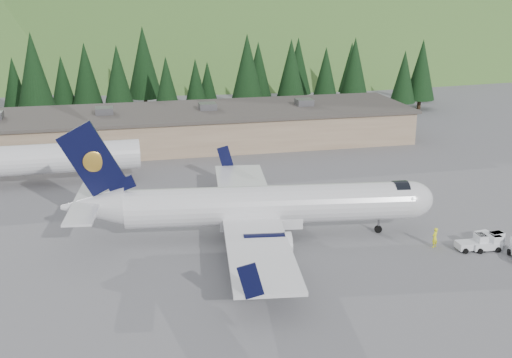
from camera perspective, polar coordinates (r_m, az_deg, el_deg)
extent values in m
plane|color=slate|center=(61.85, 1.26, -5.16)|extent=(600.00, 600.00, 0.00)
cylinder|color=white|center=(60.67, 1.28, -2.29)|extent=(27.31, 7.05, 3.63)
ellipsoid|color=white|center=(63.67, 13.46, -1.82)|extent=(5.15, 4.21, 3.63)
cylinder|color=black|center=(63.23, 12.66, -1.48)|extent=(1.72, 3.14, 3.00)
cone|color=white|center=(60.86, -14.28, -2.39)|extent=(6.21, 4.34, 3.63)
cube|color=white|center=(61.10, 0.37, -3.67)|extent=(8.06, 4.05, 0.97)
cube|color=white|center=(60.81, -0.54, -3.21)|extent=(9.45, 33.27, 0.34)
cube|color=black|center=(75.94, -2.76, 1.98)|extent=(1.96, 0.39, 2.78)
cube|color=black|center=(45.16, -0.49, -9.06)|extent=(1.96, 0.39, 2.78)
cylinder|color=black|center=(66.42, -0.15, -2.15)|extent=(4.31, 2.72, 2.22)
cylinder|color=white|center=(66.61, 1.43, -2.10)|extent=(0.88, 2.41, 2.36)
cube|color=white|center=(66.24, -0.15, -1.72)|extent=(2.14, 0.51, 0.87)
cylinder|color=black|center=(56.03, 0.98, -5.96)|extent=(4.31, 2.72, 2.22)
cylinder|color=white|center=(56.26, 2.84, -5.88)|extent=(0.88, 2.41, 2.36)
cube|color=white|center=(55.82, 0.98, -5.46)|extent=(2.14, 0.51, 0.87)
cube|color=black|center=(59.50, -14.41, 1.72)|extent=(5.96, 1.05, 7.10)
ellipsoid|color=gold|center=(59.71, -14.19, 1.60)|extent=(1.92, 0.42, 1.91)
ellipsoid|color=gold|center=(59.34, -14.24, 1.50)|extent=(1.92, 0.42, 1.91)
cube|color=black|center=(59.87, -11.86, -0.52)|extent=(2.68, 0.58, 1.92)
cube|color=white|center=(60.78, -14.76, -1.97)|extent=(4.03, 12.30, 0.21)
cylinder|color=slate|center=(63.62, 10.84, -3.98)|extent=(0.22, 0.22, 1.74)
cylinder|color=black|center=(63.80, 10.81, -4.40)|extent=(0.76, 0.36, 0.73)
cylinder|color=slate|center=(63.65, -1.62, -3.56)|extent=(0.26, 0.26, 1.93)
cylinder|color=black|center=(63.83, -1.27, -3.91)|extent=(1.10, 0.47, 1.06)
cylinder|color=black|center=(63.78, -1.96, -3.93)|extent=(1.10, 0.47, 1.06)
cylinder|color=slate|center=(58.81, -1.25, -5.36)|extent=(0.26, 0.26, 1.93)
cylinder|color=black|center=(59.01, -0.87, -5.74)|extent=(1.10, 0.47, 1.06)
cylinder|color=black|center=(58.96, -1.62, -5.76)|extent=(1.10, 0.47, 1.06)
cylinder|color=white|center=(80.40, -18.15, 1.71)|extent=(22.00, 3.60, 3.60)
cube|color=white|center=(61.99, 18.59, -5.56)|extent=(2.75, 1.47, 0.63)
cube|color=white|center=(62.22, 19.36, -5.02)|extent=(0.95, 1.30, 0.81)
cube|color=black|center=(62.09, 19.39, -4.71)|extent=(0.86, 1.20, 0.09)
cylinder|color=black|center=(63.08, 18.97, -5.44)|extent=(0.51, 0.22, 0.50)
cylinder|color=black|center=(61.94, 19.61, -5.93)|extent=(0.51, 0.22, 0.50)
cylinder|color=black|center=(62.24, 17.52, -5.60)|extent=(0.51, 0.22, 0.50)
cylinder|color=black|center=(61.09, 18.14, -6.11)|extent=(0.51, 0.22, 0.50)
cube|color=white|center=(62.40, 19.74, -5.54)|extent=(2.71, 1.45, 0.62)
cube|color=white|center=(62.64, 20.49, -5.01)|extent=(0.94, 1.28, 0.79)
cube|color=black|center=(62.51, 20.53, -4.71)|extent=(0.85, 1.19, 0.09)
cylinder|color=black|center=(63.48, 20.10, -5.42)|extent=(0.50, 0.22, 0.49)
cylinder|color=black|center=(62.37, 20.74, -5.90)|extent=(0.50, 0.22, 0.49)
cylinder|color=black|center=(62.63, 18.70, -5.58)|extent=(0.50, 0.22, 0.49)
cylinder|color=black|center=(61.51, 19.32, -6.07)|extent=(0.50, 0.22, 0.49)
cylinder|color=black|center=(62.10, 21.59, -6.06)|extent=(0.38, 0.62, 0.58)
cube|color=#91755A|center=(96.19, -7.24, 4.42)|extent=(70.00, 16.00, 4.80)
cube|color=#47423D|center=(95.66, -7.29, 5.91)|extent=(71.00, 17.00, 0.40)
cube|color=slate|center=(95.09, -13.34, 5.92)|extent=(2.50, 2.50, 1.00)
cube|color=slate|center=(96.14, -4.33, 6.45)|extent=(2.50, 2.50, 1.00)
cube|color=slate|center=(99.47, 4.30, 6.82)|extent=(2.50, 2.50, 1.00)
cube|color=white|center=(63.99, 20.00, -4.98)|extent=(1.66, 2.87, 0.64)
cube|color=white|center=(63.15, 20.57, -4.81)|extent=(1.37, 1.05, 0.82)
cube|color=black|center=(63.02, 20.60, -4.50)|extent=(1.27, 0.95, 0.09)
cylinder|color=black|center=(63.89, 21.00, -5.37)|extent=(0.26, 0.53, 0.51)
cylinder|color=black|center=(62.99, 19.98, -5.58)|extent=(0.26, 0.53, 0.51)
cylinder|color=black|center=(65.16, 19.98, -4.81)|extent=(0.26, 0.53, 0.51)
cylinder|color=black|center=(64.28, 18.97, -5.01)|extent=(0.26, 0.53, 0.51)
imported|color=#F9FD1F|center=(61.42, 15.60, -5.03)|extent=(0.83, 0.74, 1.90)
cone|color=black|center=(123.26, -20.71, 8.02)|extent=(4.45, 4.45, 9.10)
cone|color=black|center=(115.23, -19.16, 8.99)|extent=(6.47, 6.47, 13.24)
cone|color=black|center=(123.53, -16.84, 8.37)|extent=(4.40, 4.40, 8.99)
cone|color=black|center=(121.39, -14.90, 9.05)|extent=(5.42, 5.42, 11.09)
cone|color=black|center=(117.36, -12.19, 8.93)|extent=(5.35, 5.35, 10.94)
cone|color=black|center=(123.78, -9.96, 10.19)|extent=(6.48, 6.48, 13.25)
cone|color=black|center=(113.87, -7.96, 8.40)|extent=(4.62, 4.62, 9.46)
cone|color=black|center=(116.75, -5.38, 8.48)|extent=(4.29, 4.29, 8.77)
cone|color=black|center=(119.85, -4.33, 8.49)|extent=(3.92, 3.92, 8.02)
cone|color=black|center=(114.47, -0.78, 9.67)|extent=(6.16, 6.16, 12.61)
cone|color=black|center=(118.89, 0.20, 9.47)|extent=(5.43, 5.43, 11.11)
cone|color=black|center=(117.08, 3.13, 9.51)|extent=(5.71, 5.71, 11.67)
cone|color=black|center=(129.07, 3.76, 10.02)|extent=(5.38, 5.38, 11.00)
cone|color=black|center=(119.96, 6.21, 9.17)|extent=(5.02, 5.02, 10.28)
cone|color=black|center=(122.48, 8.74, 9.66)|extent=(5.67, 5.67, 11.60)
cone|color=black|center=(133.33, 8.46, 9.81)|extent=(4.87, 4.87, 9.97)
cone|color=black|center=(123.46, 13.01, 8.86)|extent=(4.71, 4.71, 9.63)
cone|color=black|center=(125.77, 14.50, 9.40)|extent=(5.50, 5.50, 11.24)
cone|color=black|center=(134.39, 14.65, 8.71)|extent=(3.53, 3.53, 7.21)
ellipsoid|color=#366427|center=(282.75, -0.96, -5.28)|extent=(420.00, 300.00, 300.00)
ellipsoid|color=#366427|center=(359.70, 16.67, -1.01)|extent=(392.00, 280.00, 280.00)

